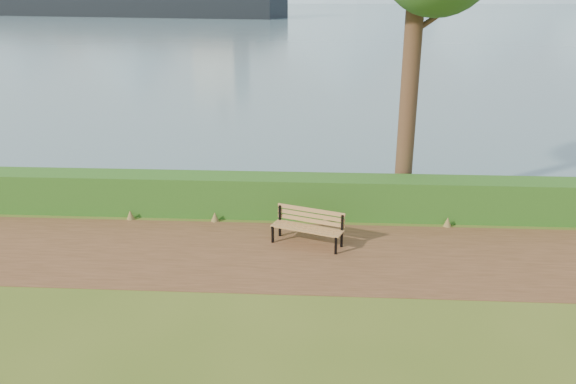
{
  "coord_description": "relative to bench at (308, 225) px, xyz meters",
  "views": [
    {
      "loc": [
        1.44,
        -10.51,
        5.26
      ],
      "look_at": [
        0.74,
        1.2,
        1.1
      ],
      "focal_mm": 35.0,
      "sensor_mm": 36.0,
      "label": 1
    }
  ],
  "objects": [
    {
      "name": "water",
      "position": [
        -1.21,
        259.11,
        -0.45
      ],
      "size": [
        700.0,
        510.0,
        0.0
      ],
      "primitive_type": "cube",
      "color": "#456370",
      "rests_on": "ground"
    },
    {
      "name": "bench",
      "position": [
        0.0,
        0.0,
        0.0
      ],
      "size": [
        1.64,
        0.98,
        0.8
      ],
      "rotation": [
        0.0,
        0.0,
        -0.35
      ],
      "color": "black",
      "rests_on": "ground"
    },
    {
      "name": "cargo_ship",
      "position": [
        -45.52,
        128.09,
        3.17
      ],
      "size": [
        80.75,
        31.99,
        24.32
      ],
      "rotation": [
        0.0,
        0.0,
        -0.25
      ],
      "color": "black",
      "rests_on": "ground"
    },
    {
      "name": "ground",
      "position": [
        -1.21,
        -0.89,
        -0.46
      ],
      "size": [
        140.0,
        140.0,
        0.0
      ],
      "primitive_type": "plane",
      "color": "#425819",
      "rests_on": "ground"
    },
    {
      "name": "hedge",
      "position": [
        -1.21,
        1.71,
        0.04
      ],
      "size": [
        32.0,
        0.85,
        1.0
      ],
      "primitive_type": "cube",
      "color": "#1C4914",
      "rests_on": "ground"
    },
    {
      "name": "path",
      "position": [
        -1.21,
        -0.59,
        -0.45
      ],
      "size": [
        40.0,
        3.4,
        0.01
      ],
      "primitive_type": "cube",
      "color": "#50321B",
      "rests_on": "ground"
    }
  ]
}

